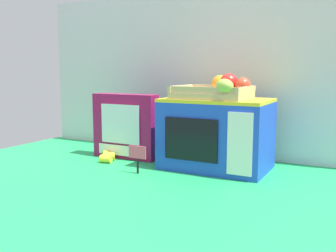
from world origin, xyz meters
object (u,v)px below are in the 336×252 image
object	(u,v)px
toy_microwave	(216,134)
loose_toy_banana	(108,156)
food_groups_crate	(218,90)
price_sign	(137,155)
cookie_set_box	(125,126)

from	to	relation	value
toy_microwave	loose_toy_banana	xyz separation A→B (m)	(-0.44, -0.09, -0.12)
food_groups_crate	price_sign	bearing A→B (deg)	-137.90
toy_microwave	food_groups_crate	size ratio (longest dim) A/B	1.46
cookie_set_box	loose_toy_banana	world-z (taller)	cookie_set_box
price_sign	toy_microwave	bearing A→B (deg)	42.82
price_sign	cookie_set_box	bearing A→B (deg)	134.19
cookie_set_box	price_sign	xyz separation A→B (m)	(0.18, -0.19, -0.07)
toy_microwave	cookie_set_box	world-z (taller)	cookie_set_box
cookie_set_box	loose_toy_banana	size ratio (longest dim) A/B	2.34
price_sign	loose_toy_banana	world-z (taller)	price_sign
food_groups_crate	price_sign	world-z (taller)	food_groups_crate
food_groups_crate	loose_toy_banana	xyz separation A→B (m)	(-0.44, -0.09, -0.28)
toy_microwave	price_sign	bearing A→B (deg)	-137.18
food_groups_crate	cookie_set_box	size ratio (longest dim) A/B	0.92
toy_microwave	cookie_set_box	bearing A→B (deg)	-177.42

